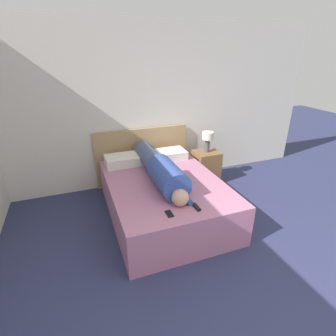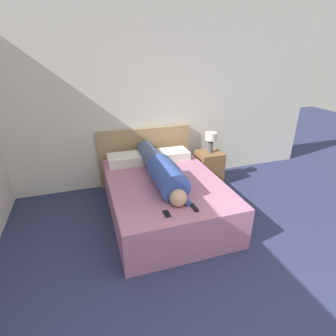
% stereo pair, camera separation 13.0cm
% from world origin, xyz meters
% --- Properties ---
extents(wall_back, '(5.92, 0.06, 2.60)m').
position_xyz_m(wall_back, '(0.00, 3.59, 1.30)').
color(wall_back, silver).
rests_on(wall_back, ground_plane).
extents(bed, '(1.47, 1.99, 0.54)m').
position_xyz_m(bed, '(-0.24, 2.42, 0.27)').
color(bed, '#B2708E').
rests_on(bed, ground_plane).
extents(headboard, '(1.59, 0.04, 0.97)m').
position_xyz_m(headboard, '(-0.24, 3.52, 0.49)').
color(headboard, tan).
rests_on(headboard, ground_plane).
extents(nightstand, '(0.41, 0.39, 0.57)m').
position_xyz_m(nightstand, '(0.80, 3.13, 0.28)').
color(nightstand, brown).
rests_on(nightstand, ground_plane).
extents(table_lamp, '(0.19, 0.19, 0.35)m').
position_xyz_m(table_lamp, '(0.80, 3.13, 0.81)').
color(table_lamp, '#4C4C51').
rests_on(table_lamp, nightstand).
extents(person_lying, '(0.35, 1.69, 0.35)m').
position_xyz_m(person_lying, '(-0.27, 2.47, 0.70)').
color(person_lying, tan).
rests_on(person_lying, bed).
extents(pillow_near_headboard, '(0.62, 0.36, 0.14)m').
position_xyz_m(pillow_near_headboard, '(-0.59, 3.15, 0.61)').
color(pillow_near_headboard, silver).
rests_on(pillow_near_headboard, bed).
extents(pillow_second, '(0.59, 0.36, 0.13)m').
position_xyz_m(pillow_second, '(0.08, 3.15, 0.61)').
color(pillow_second, silver).
rests_on(pillow_second, bed).
extents(tv_remote, '(0.04, 0.15, 0.02)m').
position_xyz_m(tv_remote, '(-0.12, 1.66, 0.55)').
color(tv_remote, black).
rests_on(tv_remote, bed).
extents(cell_phone, '(0.06, 0.13, 0.01)m').
position_xyz_m(cell_phone, '(-0.45, 1.65, 0.55)').
color(cell_phone, black).
rests_on(cell_phone, bed).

